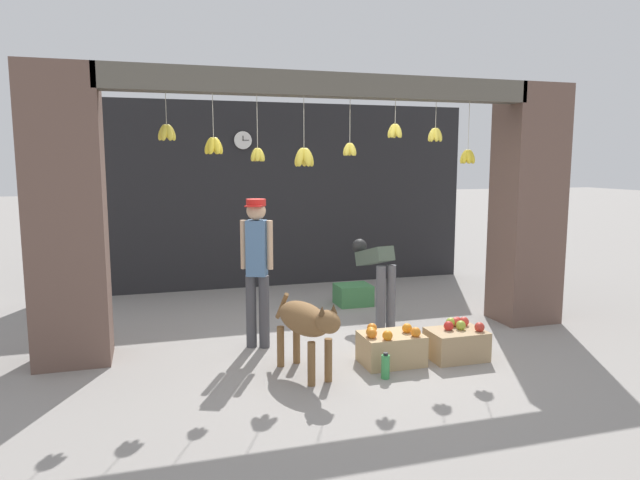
{
  "coord_description": "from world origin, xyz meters",
  "views": [
    {
      "loc": [
        -1.82,
        -5.6,
        1.96
      ],
      "look_at": [
        0.0,
        0.47,
        1.08
      ],
      "focal_mm": 32.0,
      "sensor_mm": 36.0,
      "label": 1
    }
  ],
  "objects_px": {
    "worker_stooping": "(377,272)",
    "produce_box_green": "(353,295)",
    "shopkeeper": "(257,262)",
    "wall_clock": "(243,140)",
    "fruit_crate_apples": "(457,342)",
    "water_bottle": "(385,366)",
    "dog": "(306,322)",
    "fruit_crate_oranges": "(391,347)"
  },
  "relations": [
    {
      "from": "shopkeeper",
      "to": "water_bottle",
      "type": "bearing_deg",
      "value": 150.96
    },
    {
      "from": "dog",
      "to": "water_bottle",
      "type": "xyz_separation_m",
      "value": [
        0.67,
        -0.28,
        -0.4
      ]
    },
    {
      "from": "shopkeeper",
      "to": "wall_clock",
      "type": "bearing_deg",
      "value": -73.75
    },
    {
      "from": "fruit_crate_apples",
      "to": "water_bottle",
      "type": "distance_m",
      "value": 0.94
    },
    {
      "from": "fruit_crate_oranges",
      "to": "water_bottle",
      "type": "bearing_deg",
      "value": -120.66
    },
    {
      "from": "produce_box_green",
      "to": "shopkeeper",
      "type": "bearing_deg",
      "value": -138.37
    },
    {
      "from": "shopkeeper",
      "to": "fruit_crate_apples",
      "type": "relative_size",
      "value": 2.86
    },
    {
      "from": "shopkeeper",
      "to": "water_bottle",
      "type": "height_order",
      "value": "shopkeeper"
    },
    {
      "from": "dog",
      "to": "water_bottle",
      "type": "distance_m",
      "value": 0.83
    },
    {
      "from": "worker_stooping",
      "to": "fruit_crate_apples",
      "type": "bearing_deg",
      "value": -84.79
    },
    {
      "from": "fruit_crate_apples",
      "to": "produce_box_green",
      "type": "distance_m",
      "value": 2.34
    },
    {
      "from": "fruit_crate_oranges",
      "to": "worker_stooping",
      "type": "bearing_deg",
      "value": 74.09
    },
    {
      "from": "dog",
      "to": "fruit_crate_oranges",
      "type": "bearing_deg",
      "value": 77.94
    },
    {
      "from": "shopkeeper",
      "to": "produce_box_green",
      "type": "xyz_separation_m",
      "value": [
        1.59,
        1.41,
        -0.78
      ]
    },
    {
      "from": "water_bottle",
      "to": "wall_clock",
      "type": "xyz_separation_m",
      "value": [
        -0.61,
        4.1,
        2.16
      ]
    },
    {
      "from": "dog",
      "to": "shopkeeper",
      "type": "xyz_separation_m",
      "value": [
        -0.28,
        0.93,
        0.41
      ]
    },
    {
      "from": "worker_stooping",
      "to": "produce_box_green",
      "type": "relative_size",
      "value": 2.15
    },
    {
      "from": "fruit_crate_oranges",
      "to": "water_bottle",
      "type": "relative_size",
      "value": 2.42
    },
    {
      "from": "shopkeeper",
      "to": "fruit_crate_apples",
      "type": "xyz_separation_m",
      "value": [
        1.84,
        -0.92,
        -0.76
      ]
    },
    {
      "from": "fruit_crate_oranges",
      "to": "fruit_crate_apples",
      "type": "relative_size",
      "value": 1.07
    },
    {
      "from": "water_bottle",
      "to": "wall_clock",
      "type": "height_order",
      "value": "wall_clock"
    },
    {
      "from": "shopkeeper",
      "to": "wall_clock",
      "type": "height_order",
      "value": "wall_clock"
    },
    {
      "from": "dog",
      "to": "wall_clock",
      "type": "xyz_separation_m",
      "value": [
        0.06,
        3.82,
        1.77
      ]
    },
    {
      "from": "produce_box_green",
      "to": "fruit_crate_apples",
      "type": "bearing_deg",
      "value": -83.78
    },
    {
      "from": "worker_stooping",
      "to": "produce_box_green",
      "type": "height_order",
      "value": "worker_stooping"
    },
    {
      "from": "produce_box_green",
      "to": "worker_stooping",
      "type": "bearing_deg",
      "value": -94.66
    },
    {
      "from": "fruit_crate_apples",
      "to": "wall_clock",
      "type": "distance_m",
      "value": 4.61
    },
    {
      "from": "shopkeeper",
      "to": "water_bottle",
      "type": "relative_size",
      "value": 6.51
    },
    {
      "from": "shopkeeper",
      "to": "worker_stooping",
      "type": "distance_m",
      "value": 1.57
    },
    {
      "from": "shopkeeper",
      "to": "wall_clock",
      "type": "relative_size",
      "value": 5.56
    },
    {
      "from": "fruit_crate_apples",
      "to": "wall_clock",
      "type": "xyz_separation_m",
      "value": [
        -1.5,
        3.81,
        2.11
      ]
    },
    {
      "from": "shopkeeper",
      "to": "worker_stooping",
      "type": "height_order",
      "value": "shopkeeper"
    },
    {
      "from": "shopkeeper",
      "to": "produce_box_green",
      "type": "distance_m",
      "value": 2.26
    },
    {
      "from": "fruit_crate_oranges",
      "to": "produce_box_green",
      "type": "distance_m",
      "value": 2.32
    },
    {
      "from": "worker_stooping",
      "to": "water_bottle",
      "type": "height_order",
      "value": "worker_stooping"
    },
    {
      "from": "fruit_crate_oranges",
      "to": "produce_box_green",
      "type": "xyz_separation_m",
      "value": [
        0.44,
        2.28,
        -0.02
      ]
    },
    {
      "from": "fruit_crate_apples",
      "to": "wall_clock",
      "type": "bearing_deg",
      "value": 111.54
    },
    {
      "from": "worker_stooping",
      "to": "fruit_crate_apples",
      "type": "height_order",
      "value": "worker_stooping"
    },
    {
      "from": "worker_stooping",
      "to": "produce_box_green",
      "type": "bearing_deg",
      "value": 75.8
    },
    {
      "from": "dog",
      "to": "wall_clock",
      "type": "relative_size",
      "value": 3.72
    },
    {
      "from": "worker_stooping",
      "to": "fruit_crate_oranges",
      "type": "bearing_deg",
      "value": -115.44
    },
    {
      "from": "shopkeeper",
      "to": "worker_stooping",
      "type": "relative_size",
      "value": 1.57
    }
  ]
}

